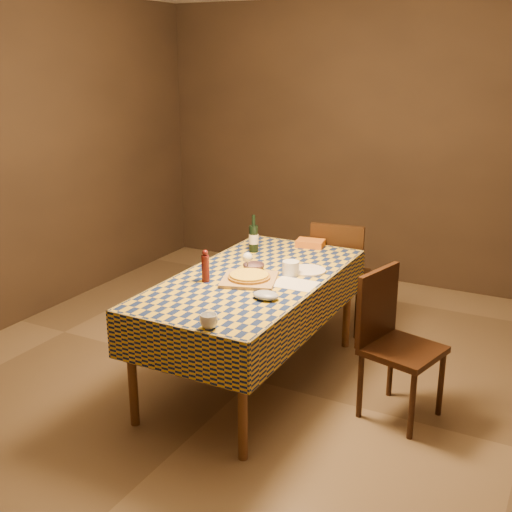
% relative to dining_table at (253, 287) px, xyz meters
% --- Properties ---
extents(room, '(5.00, 5.10, 2.70)m').
position_rel_dining_table_xyz_m(room, '(0.00, 0.00, 0.66)').
color(room, brown).
rests_on(room, ground).
extents(dining_table, '(0.94, 1.84, 0.77)m').
position_rel_dining_table_xyz_m(dining_table, '(0.00, 0.00, 0.00)').
color(dining_table, brown).
rests_on(dining_table, ground).
extents(cutting_board, '(0.43, 0.43, 0.02)m').
position_rel_dining_table_xyz_m(cutting_board, '(0.02, -0.09, 0.09)').
color(cutting_board, '#AC8650').
rests_on(cutting_board, dining_table).
extents(pizza, '(0.31, 0.31, 0.03)m').
position_rel_dining_table_xyz_m(pizza, '(0.02, -0.09, 0.11)').
color(pizza, '#9B6819').
rests_on(pizza, cutting_board).
extents(pepper_mill, '(0.05, 0.05, 0.22)m').
position_rel_dining_table_xyz_m(pepper_mill, '(-0.23, -0.22, 0.18)').
color(pepper_mill, '#471110').
rests_on(pepper_mill, dining_table).
extents(bowl, '(0.17, 0.17, 0.05)m').
position_rel_dining_table_xyz_m(bowl, '(-0.05, 0.12, 0.10)').
color(bowl, '#573F49').
rests_on(bowl, dining_table).
extents(wine_glass, '(0.07, 0.07, 0.14)m').
position_rel_dining_table_xyz_m(wine_glass, '(-0.08, 0.07, 0.17)').
color(wine_glass, silver).
rests_on(wine_glass, dining_table).
extents(wine_bottle, '(0.08, 0.08, 0.28)m').
position_rel_dining_table_xyz_m(wine_bottle, '(-0.26, 0.51, 0.18)').
color(wine_bottle, black).
rests_on(wine_bottle, dining_table).
extents(deli_tub, '(0.14, 0.14, 0.09)m').
position_rel_dining_table_xyz_m(deli_tub, '(0.21, 0.15, 0.12)').
color(deli_tub, white).
rests_on(deli_tub, dining_table).
extents(takeout_container, '(0.23, 0.18, 0.05)m').
position_rel_dining_table_xyz_m(takeout_container, '(0.06, 0.83, 0.10)').
color(takeout_container, '#B15C17').
rests_on(takeout_container, dining_table).
extents(white_plate, '(0.32, 0.32, 0.01)m').
position_rel_dining_table_xyz_m(white_plate, '(0.28, 0.27, 0.08)').
color(white_plate, white).
rests_on(white_plate, dining_table).
extents(tumbler, '(0.13, 0.13, 0.08)m').
position_rel_dining_table_xyz_m(tumbler, '(0.19, -0.85, 0.12)').
color(tumbler, white).
rests_on(tumbler, dining_table).
extents(flour_patch, '(0.28, 0.22, 0.00)m').
position_rel_dining_table_xyz_m(flour_patch, '(0.31, -0.01, 0.08)').
color(flour_patch, silver).
rests_on(flour_patch, dining_table).
extents(flour_bag, '(0.17, 0.13, 0.05)m').
position_rel_dining_table_xyz_m(flour_bag, '(0.26, -0.32, 0.10)').
color(flour_bag, '#919EB9').
rests_on(flour_bag, dining_table).
extents(chair_far, '(0.48, 0.48, 0.93)m').
position_rel_dining_table_xyz_m(chair_far, '(0.21, 1.08, -0.17)').
color(chair_far, black).
rests_on(chair_far, ground).
extents(chair_right, '(0.52, 0.51, 0.93)m').
position_rel_dining_table_xyz_m(chair_right, '(0.95, 0.05, -0.17)').
color(chair_right, black).
rests_on(chair_right, ground).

